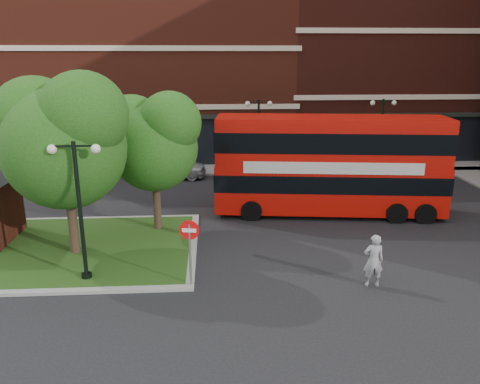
{
  "coord_description": "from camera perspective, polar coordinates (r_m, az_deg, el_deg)",
  "views": [
    {
      "loc": [
        -1.02,
        -15.1,
        7.7
      ],
      "look_at": [
        0.18,
        4.24,
        2.0
      ],
      "focal_mm": 35.0,
      "sensor_mm": 36.0,
      "label": 1
    }
  ],
  "objects": [
    {
      "name": "ground",
      "position": [
        16.98,
        0.28,
        -10.57
      ],
      "size": [
        120.0,
        120.0,
        0.0
      ],
      "primitive_type": "plane",
      "color": "black",
      "rests_on": "ground"
    },
    {
      "name": "pavement_far",
      "position": [
        32.53,
        -1.66,
        2.8
      ],
      "size": [
        44.0,
        3.0,
        0.12
      ],
      "primitive_type": "cube",
      "color": "slate",
      "rests_on": "ground"
    },
    {
      "name": "terrace_far_left",
      "position": [
        39.73,
        -14.15,
        14.91
      ],
      "size": [
        26.0,
        12.0,
        14.0
      ],
      "primitive_type": "cube",
      "color": "maroon",
      "rests_on": "ground"
    },
    {
      "name": "terrace_far_right",
      "position": [
        41.89,
        18.19,
        16.03
      ],
      "size": [
        18.0,
        12.0,
        16.0
      ],
      "primitive_type": "cube",
      "color": "#471911",
      "rests_on": "ground"
    },
    {
      "name": "traffic_island",
      "position": [
        20.85,
        -22.98,
        -6.46
      ],
      "size": [
        12.6,
        7.6,
        0.15
      ],
      "color": "gray",
      "rests_on": "ground"
    },
    {
      "name": "tree_island_west",
      "position": [
        18.76,
        -20.93,
        6.41
      ],
      "size": [
        5.4,
        4.71,
        7.21
      ],
      "color": "#2D2116",
      "rests_on": "ground"
    },
    {
      "name": "tree_island_east",
      "position": [
        20.62,
        -10.7,
        6.45
      ],
      "size": [
        4.46,
        3.9,
        6.29
      ],
      "color": "#2D2116",
      "rests_on": "ground"
    },
    {
      "name": "lamp_island",
      "position": [
        16.67,
        -18.98,
        -1.52
      ],
      "size": [
        1.72,
        0.36,
        5.0
      ],
      "color": "black",
      "rests_on": "ground"
    },
    {
      "name": "lamp_far_left",
      "position": [
        30.15,
        2.26,
        7.08
      ],
      "size": [
        1.72,
        0.36,
        5.0
      ],
      "color": "black",
      "rests_on": "ground"
    },
    {
      "name": "lamp_far_right",
      "position": [
        31.96,
        16.79,
        6.93
      ],
      "size": [
        1.72,
        0.36,
        5.0
      ],
      "color": "black",
      "rests_on": "ground"
    },
    {
      "name": "bus",
      "position": [
        23.36,
        10.88,
        3.97
      ],
      "size": [
        11.36,
        3.79,
        4.25
      ],
      "rotation": [
        0.0,
        0.0,
        -0.11
      ],
      "color": "red",
      "rests_on": "ground"
    },
    {
      "name": "woman",
      "position": [
        16.77,
        15.96,
        -8.04
      ],
      "size": [
        0.72,
        0.49,
        1.89
      ],
      "primitive_type": "imported",
      "rotation": [
        0.0,
        0.0,
        3.08
      ],
      "color": "gray",
      "rests_on": "ground"
    },
    {
      "name": "car_silver",
      "position": [
        30.57,
        -8.53,
        3.14
      ],
      "size": [
        4.76,
        2.23,
        1.58
      ],
      "primitive_type": "imported",
      "rotation": [
        0.0,
        0.0,
        1.49
      ],
      "color": "#A6A7AD",
      "rests_on": "ground"
    },
    {
      "name": "car_white",
      "position": [
        32.63,
        8.98,
        3.96
      ],
      "size": [
        4.93,
        2.13,
        1.58
      ],
      "primitive_type": "imported",
      "rotation": [
        0.0,
        0.0,
        1.47
      ],
      "color": "silver",
      "rests_on": "ground"
    },
    {
      "name": "no_entry_sign",
      "position": [
        15.79,
        -6.15,
        -5.87
      ],
      "size": [
        0.67,
        0.18,
        2.45
      ],
      "rotation": [
        0.0,
        0.0,
        -0.2
      ],
      "color": "slate",
      "rests_on": "ground"
    }
  ]
}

